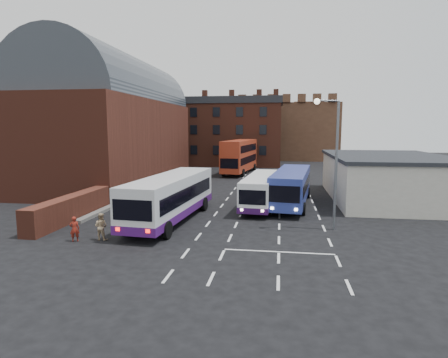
# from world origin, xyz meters

# --- Properties ---
(ground) EXTENTS (180.00, 180.00, 0.00)m
(ground) POSITION_xyz_m (0.00, 0.00, 0.00)
(ground) COLOR black
(railway_station) EXTENTS (12.00, 28.00, 16.00)m
(railway_station) POSITION_xyz_m (-15.50, 21.00, 7.64)
(railway_station) COLOR #602B1E
(railway_station) RESTS_ON ground
(forecourt_wall) EXTENTS (1.20, 10.00, 1.80)m
(forecourt_wall) POSITION_xyz_m (-10.20, 2.00, 0.90)
(forecourt_wall) COLOR #602B1E
(forecourt_wall) RESTS_ON ground
(cream_building) EXTENTS (10.40, 16.40, 4.25)m
(cream_building) POSITION_xyz_m (15.00, 14.00, 2.16)
(cream_building) COLOR beige
(cream_building) RESTS_ON ground
(brick_terrace) EXTENTS (22.00, 10.00, 11.00)m
(brick_terrace) POSITION_xyz_m (-6.00, 46.00, 5.50)
(brick_terrace) COLOR brown
(brick_terrace) RESTS_ON ground
(castle_keep) EXTENTS (22.00, 22.00, 12.00)m
(castle_keep) POSITION_xyz_m (6.00, 66.00, 6.00)
(castle_keep) COLOR brown
(castle_keep) RESTS_ON ground
(bus_white_outbound) EXTENTS (3.81, 12.33, 3.31)m
(bus_white_outbound) POSITION_xyz_m (-2.81, 2.88, 1.96)
(bus_white_outbound) COLOR silver
(bus_white_outbound) RESTS_ON ground
(bus_white_inbound) EXTENTS (3.14, 10.13, 2.72)m
(bus_white_inbound) POSITION_xyz_m (3.42, 8.83, 1.61)
(bus_white_inbound) COLOR white
(bus_white_inbound) RESTS_ON ground
(bus_blue) EXTENTS (3.92, 11.56, 3.09)m
(bus_blue) POSITION_xyz_m (6.00, 9.84, 1.83)
(bus_blue) COLOR navy
(bus_blue) RESTS_ON ground
(bus_red_double) EXTENTS (4.30, 12.69, 4.98)m
(bus_red_double) POSITION_xyz_m (-1.06, 32.79, 2.64)
(bus_red_double) COLOR #AB341C
(bus_red_double) RESTS_ON ground
(street_lamp) EXTENTS (1.67, 0.76, 8.60)m
(street_lamp) POSITION_xyz_m (8.32, 2.05, 5.19)
(street_lamp) COLOR slate
(street_lamp) RESTS_ON ground
(pedestrian_red) EXTENTS (0.66, 0.56, 1.53)m
(pedestrian_red) POSITION_xyz_m (-7.09, -2.87, 0.77)
(pedestrian_red) COLOR maroon
(pedestrian_red) RESTS_ON ground
(pedestrian_beige) EXTENTS (0.86, 0.69, 1.67)m
(pedestrian_beige) POSITION_xyz_m (-5.67, -2.34, 0.84)
(pedestrian_beige) COLOR tan
(pedestrian_beige) RESTS_ON ground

